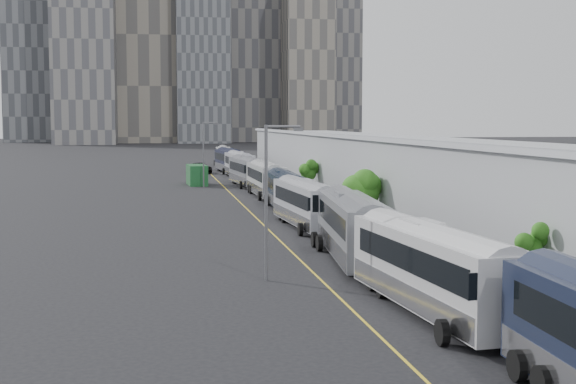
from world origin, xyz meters
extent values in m
cube|color=gray|center=(9.00, 55.00, 0.06)|extent=(10.00, 170.00, 0.12)
cube|color=gold|center=(-1.50, 55.00, 0.01)|extent=(0.12, 160.00, 0.02)
cube|color=gray|center=(13.00, 55.00, 3.40)|extent=(12.00, 160.00, 6.80)
cube|color=gray|center=(13.00, 55.00, 5.85)|extent=(12.45, 160.40, 2.57)
cube|color=gray|center=(7.10, 55.00, 7.00)|extent=(0.30, 160.00, 0.40)
cube|color=slate|center=(-35.00, 300.00, 47.50)|extent=(22.00, 22.00, 95.00)
cube|color=slate|center=(8.00, 310.00, 40.00)|extent=(20.00, 20.00, 80.00)
cube|color=slate|center=(28.00, 330.00, 52.50)|extent=(24.00, 24.00, 105.00)
cube|color=gray|center=(48.00, 305.00, 35.00)|extent=(18.00, 18.00, 70.00)
cube|color=slate|center=(-55.00, 340.00, 55.00)|extent=(28.00, 26.00, 110.00)
cube|color=slate|center=(65.00, 340.00, 45.00)|extent=(22.00, 22.00, 90.00)
cube|color=silver|center=(1.80, 32.64, 1.99)|extent=(3.76, 13.59, 3.25)
cube|color=black|center=(1.80, 32.44, 2.57)|extent=(3.69, 11.99, 1.11)
cube|color=silver|center=(1.80, 32.64, 0.95)|extent=(3.78, 13.32, 1.04)
cube|color=silver|center=(1.80, 34.19, 3.77)|extent=(1.52, 2.37, 0.31)
cube|color=slate|center=(1.69, 46.57, 2.02)|extent=(3.96, 13.86, 3.31)
cube|color=black|center=(1.69, 46.36, 2.62)|extent=(3.87, 12.23, 1.13)
cube|color=silver|center=(1.69, 46.57, 0.96)|extent=(3.98, 13.59, 1.06)
cube|color=slate|center=(1.69, 48.15, 3.84)|extent=(1.57, 2.43, 0.32)
cube|color=#A7A8B1|center=(1.63, 61.72, 1.90)|extent=(3.34, 12.94, 3.10)
cube|color=black|center=(1.63, 61.52, 2.46)|extent=(3.31, 11.41, 1.06)
cube|color=silver|center=(1.63, 61.72, 0.90)|extent=(3.36, 12.69, 0.99)
cube|color=#A7A8B1|center=(1.63, 63.19, 3.60)|extent=(1.41, 2.24, 0.30)
cube|color=black|center=(2.12, 75.24, 1.83)|extent=(2.78, 12.42, 3.00)
cube|color=black|center=(2.12, 75.05, 2.37)|extent=(2.80, 10.94, 1.02)
cube|color=silver|center=(2.12, 75.24, 0.87)|extent=(2.81, 12.17, 0.96)
cube|color=black|center=(2.12, 76.67, 3.47)|extent=(1.29, 2.12, 0.29)
cube|color=silver|center=(2.06, 88.30, 1.94)|extent=(2.84, 13.14, 3.17)
cube|color=black|center=(2.06, 88.09, 2.51)|extent=(2.87, 11.57, 1.08)
cube|color=silver|center=(2.06, 88.30, 0.92)|extent=(2.87, 12.88, 1.02)
cube|color=silver|center=(2.06, 89.81, 3.68)|extent=(1.35, 2.24, 0.30)
cube|color=slate|center=(1.63, 103.22, 1.93)|extent=(3.57, 13.18, 3.16)
cube|color=black|center=(1.63, 103.02, 2.50)|extent=(3.51, 11.63, 1.07)
cube|color=silver|center=(1.63, 103.22, 0.92)|extent=(3.59, 12.92, 1.01)
cube|color=slate|center=(1.63, 104.72, 3.66)|extent=(1.46, 2.29, 0.30)
cube|color=#B4B5BF|center=(2.14, 117.93, 1.96)|extent=(3.23, 13.35, 3.21)
cube|color=black|center=(2.14, 117.73, 2.54)|extent=(3.22, 11.76, 1.09)
cube|color=silver|center=(2.14, 117.93, 0.93)|extent=(3.26, 13.08, 1.03)
cube|color=#B4B5BF|center=(2.14, 119.46, 3.72)|extent=(1.42, 2.30, 0.31)
cube|color=black|center=(1.78, 130.67, 1.99)|extent=(3.77, 13.62, 3.26)
cube|color=black|center=(1.78, 130.47, 2.58)|extent=(3.70, 12.01, 1.11)
cube|color=silver|center=(1.78, 130.67, 0.95)|extent=(3.79, 13.35, 1.04)
cube|color=black|center=(1.78, 132.23, 3.77)|extent=(1.52, 2.38, 0.31)
cube|color=#B6B7B9|center=(2.24, 146.94, 1.93)|extent=(3.34, 13.14, 3.15)
cube|color=black|center=(2.24, 146.74, 2.49)|extent=(3.31, 11.59, 1.07)
cube|color=silver|center=(2.24, 146.94, 0.92)|extent=(3.36, 12.88, 1.01)
cube|color=#B6B7B9|center=(2.24, 148.44, 3.65)|extent=(1.42, 2.27, 0.30)
cylinder|color=black|center=(6.25, 32.53, 1.50)|extent=(0.18, 0.18, 3.00)
sphere|color=#255E15|center=(6.25, 32.53, 2.92)|extent=(1.11, 1.11, 1.11)
cylinder|color=black|center=(5.37, 59.02, 1.58)|extent=(0.18, 0.18, 3.17)
sphere|color=#255E15|center=(5.37, 59.02, 3.33)|extent=(2.85, 2.85, 2.85)
cylinder|color=black|center=(5.95, 83.18, 1.59)|extent=(0.18, 0.18, 3.18)
sphere|color=#255E15|center=(5.95, 83.18, 3.17)|extent=(1.70, 1.70, 1.70)
cylinder|color=#59595E|center=(-4.38, 41.09, 4.12)|extent=(0.18, 0.18, 8.23)
cylinder|color=#59595E|center=(-3.48, 41.09, 8.13)|extent=(1.80, 0.14, 0.14)
cube|color=#59595E|center=(-2.68, 41.09, 7.98)|extent=(0.50, 0.22, 0.18)
cylinder|color=#59595E|center=(-4.08, 101.87, 4.15)|extent=(0.18, 0.18, 8.31)
cylinder|color=#59595E|center=(-3.18, 101.87, 8.21)|extent=(1.80, 0.14, 0.14)
cube|color=#59595E|center=(-2.38, 101.87, 8.06)|extent=(0.50, 0.22, 0.18)
cube|color=#164822|center=(-4.76, 105.60, 1.32)|extent=(2.64, 5.88, 2.64)
imported|color=black|center=(-3.03, 129.55, 0.85)|extent=(4.01, 6.55, 1.70)
camera|label=1|loc=(-10.06, -0.32, 8.42)|focal=50.00mm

